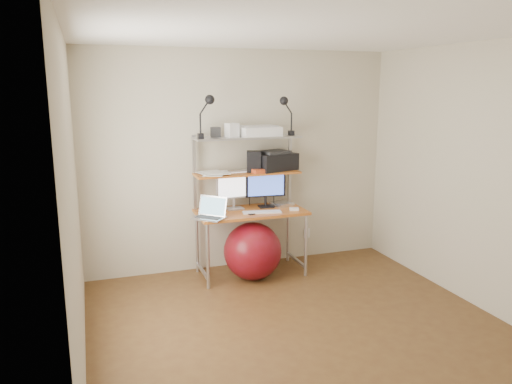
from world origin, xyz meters
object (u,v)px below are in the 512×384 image
Objects in this scene: printer at (274,161)px; exercise_ball at (253,251)px; monitor_black at (266,187)px; laptop at (211,213)px; monitor_silver at (234,187)px.

printer reaches higher than exercise_ball.
exercise_ball is at bearing -156.51° from printer.
monitor_black is 1.14× the size of laptop.
monitor_black is at bearing -173.12° from printer.
monitor_black is at bearing 64.97° from laptop.
laptop is 1.02m from printer.
monitor_silver is at bearing 85.20° from laptop.
printer is 0.85× the size of exercise_ball.
monitor_silver is 1.14× the size of laptop.
laptop is at bearing -175.48° from printer.
monitor_black is 0.75m from exercise_ball.
monitor_black reaches higher than exercise_ball.
exercise_ball is at bearing -127.78° from monitor_black.
printer reaches higher than monitor_silver.
printer is 1.06m from exercise_ball.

